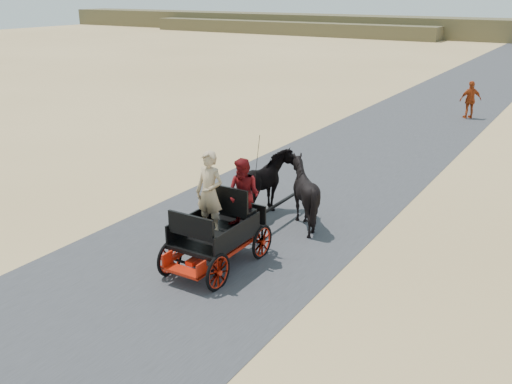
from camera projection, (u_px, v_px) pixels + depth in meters
The scene contains 9 objects.
ground at pixel (223, 242), 13.56m from camera, with size 140.00×140.00×0.00m, color tan.
road at pixel (223, 242), 13.56m from camera, with size 6.00×140.00×0.01m, color #38383A.
ridge_near at pixel (287, 28), 74.60m from camera, with size 40.00×4.00×1.60m, color brown.
carriage at pixel (217, 250), 12.32m from camera, with size 1.30×2.40×0.72m, color black, non-canonical shape.
horse_left at pixel (266, 186), 14.83m from camera, with size 0.91×2.01×1.70m, color black.
horse_right at pixel (304, 193), 14.29m from camera, with size 1.37×1.54×1.70m, color black.
driver_man at pixel (210, 193), 12.04m from camera, with size 0.66×0.43×1.80m, color tan.
passenger_woman at pixel (244, 194), 12.27m from camera, with size 0.77×0.60×1.58m, color #660C0F.
pedestrian at pixel (470, 100), 26.16m from camera, with size 1.01×0.42×1.73m, color #9F3812.
Camera 1 is at (7.15, -10.12, 5.69)m, focal length 40.00 mm.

